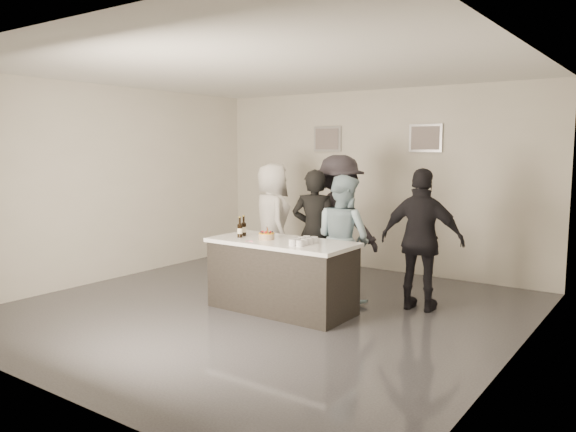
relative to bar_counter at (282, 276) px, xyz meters
The scene contains 19 objects.
floor 0.50m from the bar_counter, 159.95° to the right, with size 6.00×6.00×0.00m, color #3D3D42.
ceiling 2.56m from the bar_counter, 159.95° to the right, with size 6.00×6.00×0.00m, color white.
wall_back 3.11m from the bar_counter, 94.02° to the left, with size 6.00×0.04×3.00m, color beige.
wall_front 3.26m from the bar_counter, 93.82° to the right, with size 6.00×0.04×3.00m, color beige.
wall_left 3.37m from the bar_counter, behind, with size 0.04×6.00×3.00m, color beige.
wall_right 2.99m from the bar_counter, ahead, with size 0.04×6.00×3.00m, color beige.
picture_left 3.56m from the bar_counter, 110.90° to the left, with size 0.54×0.04×0.44m, color #B2B2B7.
picture_right 3.45m from the bar_counter, 76.51° to the left, with size 0.54×0.04×0.44m, color #B2B2B7.
bar_counter is the anchor object (origin of this frame).
cake 0.53m from the bar_counter, 165.95° to the right, with size 0.20×0.20×0.07m, color orange.
beer_bottle_a 0.85m from the bar_counter, behind, with size 0.07×0.07×0.26m, color black.
beer_bottle_b 0.83m from the bar_counter, 167.77° to the right, with size 0.07×0.07×0.26m, color black.
tumbler_cluster 0.62m from the bar_counter, 12.10° to the right, with size 0.19×0.40×0.08m, color orange.
candles 0.63m from the bar_counter, 141.60° to the right, with size 0.24×0.08×0.01m, color pink.
person_main_black 1.01m from the bar_counter, 96.01° to the left, with size 0.64×0.42×1.76m, color black.
person_main_blue 1.02m from the bar_counter, 65.11° to the left, with size 0.83×0.64×1.70m, color #98B8C7.
person_guest_left 1.92m from the bar_counter, 130.48° to the left, with size 0.88×0.57×1.81m, color white.
person_guest_right 1.82m from the bar_counter, 36.40° to the left, with size 1.06×0.44×1.80m, color black.
person_guest_back 1.46m from the bar_counter, 89.02° to the left, with size 1.26×0.72×1.95m, color black.
Camera 1 is at (4.27, -5.52, 2.06)m, focal length 35.00 mm.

